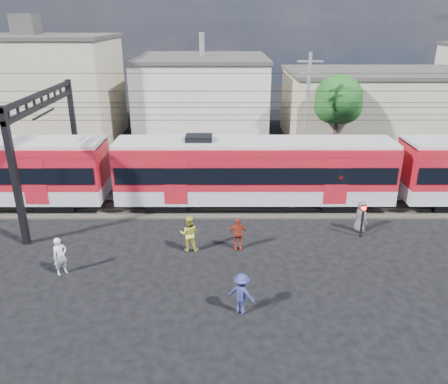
{
  "coord_description": "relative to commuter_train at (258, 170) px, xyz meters",
  "views": [
    {
      "loc": [
        0.0,
        -16.18,
        10.71
      ],
      "look_at": [
        0.04,
        5.0,
        2.21
      ],
      "focal_mm": 35.0,
      "sensor_mm": 36.0,
      "label": 1
    }
  ],
  "objects": [
    {
      "name": "catenary",
      "position": [
        -10.68,
        -0.0,
        2.73
      ],
      "size": [
        70.0,
        9.3,
        7.52
      ],
      "color": "black",
      "rests_on": "ground"
    },
    {
      "name": "ground",
      "position": [
        -2.03,
        -8.0,
        -2.4
      ],
      "size": [
        120.0,
        120.0,
        0.0
      ],
      "primitive_type": "plane",
      "color": "black",
      "rests_on": "ground"
    },
    {
      "name": "tree_near",
      "position": [
        7.16,
        10.09,
        2.26
      ],
      "size": [
        3.82,
        3.64,
        6.72
      ],
      "color": "#382619",
      "rests_on": "ground"
    },
    {
      "name": "rail_far",
      "position": [
        -2.03,
        0.75,
        -2.22
      ],
      "size": [
        70.0,
        0.12,
        0.12
      ],
      "primitive_type": "cube",
      "color": "#59544C",
      "rests_on": "track_bed"
    },
    {
      "name": "pedestrian_e",
      "position": [
        5.3,
        -3.15,
        -1.54
      ],
      "size": [
        0.84,
        0.99,
        1.72
      ],
      "primitive_type": "imported",
      "rotation": [
        0.0,
        0.0,
        1.98
      ],
      "color": "#4D4C52",
      "rests_on": "ground"
    },
    {
      "name": "crossing_signal",
      "position": [
        5.16,
        -3.85,
        -1.14
      ],
      "size": [
        0.27,
        0.27,
        1.82
      ],
      "color": "black",
      "rests_on": "ground"
    },
    {
      "name": "building_mideast",
      "position": [
        11.97,
        16.0,
        0.75
      ],
      "size": [
        16.32,
        10.2,
        6.3
      ],
      "color": "tan",
      "rests_on": "ground"
    },
    {
      "name": "rail_near",
      "position": [
        -2.03,
        -0.75,
        -2.22
      ],
      "size": [
        70.0,
        0.12,
        0.12
      ],
      "primitive_type": "cube",
      "color": "#59544C",
      "rests_on": "track_bed"
    },
    {
      "name": "pedestrian_a",
      "position": [
        -9.26,
        -7.3,
        -1.53
      ],
      "size": [
        0.75,
        0.74,
        1.75
      ],
      "primitive_type": "imported",
      "rotation": [
        0.0,
        0.0,
        0.76
      ],
      "color": "silver",
      "rests_on": "ground"
    },
    {
      "name": "pedestrian_b",
      "position": [
        -3.7,
        -5.21,
        -1.49
      ],
      "size": [
        0.9,
        0.7,
        1.83
      ],
      "primitive_type": "imported",
      "rotation": [
        0.0,
        0.0,
        3.13
      ],
      "color": "gold",
      "rests_on": "ground"
    },
    {
      "name": "pedestrian_c",
      "position": [
        -1.32,
        -10.11,
        -1.55
      ],
      "size": [
        1.27,
        1.07,
        1.71
      ],
      "primitive_type": "imported",
      "rotation": [
        0.0,
        0.0,
        2.67
      ],
      "color": "navy",
      "rests_on": "ground"
    },
    {
      "name": "building_west",
      "position": [
        -19.03,
        16.0,
        2.25
      ],
      "size": [
        14.28,
        10.2,
        9.3
      ],
      "color": "tan",
      "rests_on": "ground"
    },
    {
      "name": "commuter_train",
      "position": [
        0.0,
        0.0,
        0.0
      ],
      "size": [
        50.3,
        3.08,
        4.17
      ],
      "color": "black",
      "rests_on": "ground"
    },
    {
      "name": "pedestrian_d",
      "position": [
        -1.31,
        -5.11,
        -1.56
      ],
      "size": [
        1.0,
        0.43,
        1.69
      ],
      "primitive_type": "imported",
      "rotation": [
        0.0,
        0.0,
        0.02
      ],
      "color": "maroon",
      "rests_on": "ground"
    },
    {
      "name": "building_midwest",
      "position": [
        -4.03,
        19.0,
        1.25
      ],
      "size": [
        12.24,
        12.24,
        7.3
      ],
      "color": "beige",
      "rests_on": "ground"
    },
    {
      "name": "utility_pole_mid",
      "position": [
        3.97,
        7.0,
        2.13
      ],
      "size": [
        1.8,
        0.24,
        8.5
      ],
      "color": "slate",
      "rests_on": "ground"
    },
    {
      "name": "track_bed",
      "position": [
        -2.03,
        0.0,
        -2.34
      ],
      "size": [
        70.0,
        3.4,
        0.12
      ],
      "primitive_type": "cube",
      "color": "#2D2823",
      "rests_on": "ground"
    }
  ]
}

